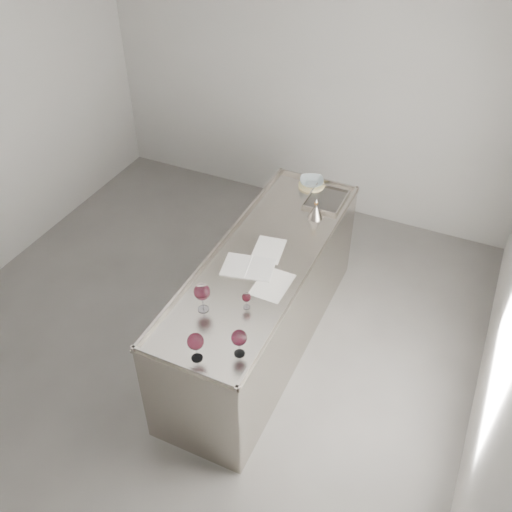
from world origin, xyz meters
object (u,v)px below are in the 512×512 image
at_px(counter, 263,301).
at_px(wine_glass_small, 247,298).
at_px(wine_glass_right, 239,338).
at_px(notebook, 248,267).
at_px(wine_glass_left, 202,293).
at_px(ceramic_bowl, 312,182).
at_px(wine_glass_middle, 196,342).
at_px(wine_funnel, 316,212).

xyz_separation_m(counter, wine_glass_small, (0.12, -0.55, 0.56)).
xyz_separation_m(wine_glass_right, notebook, (-0.31, 0.77, -0.14)).
height_order(wine_glass_left, ceramic_bowl, wine_glass_left).
distance_m(wine_glass_left, wine_glass_small, 0.30).
relative_size(wine_glass_middle, notebook, 0.49).
xyz_separation_m(counter, wine_funnel, (0.18, 0.64, 0.53)).
xyz_separation_m(wine_glass_middle, wine_funnel, (0.15, 1.72, -0.09)).
relative_size(wine_glass_middle, ceramic_bowl, 1.00).
bearing_deg(wine_glass_middle, ceramic_bowl, 91.38).
bearing_deg(notebook, wine_glass_left, -111.70).
distance_m(wine_glass_middle, wine_glass_right, 0.27).
bearing_deg(wine_glass_small, notebook, 113.98).
distance_m(notebook, ceramic_bowl, 1.24).
xyz_separation_m(wine_glass_small, notebook, (-0.17, 0.38, -0.08)).
bearing_deg(wine_glass_small, wine_glass_right, -70.59).
height_order(wine_glass_middle, wine_glass_right, wine_glass_middle).
distance_m(counter, ceramic_bowl, 1.20).
distance_m(wine_glass_left, ceramic_bowl, 1.77).
bearing_deg(ceramic_bowl, wine_glass_left, -93.94).
bearing_deg(notebook, wine_glass_middle, -96.67).
height_order(wine_glass_left, wine_glass_small, wine_glass_left).
bearing_deg(ceramic_bowl, wine_glass_middle, -88.62).
xyz_separation_m(wine_glass_left, notebook, (0.09, 0.52, -0.15)).
xyz_separation_m(counter, wine_glass_middle, (0.03, -1.08, 0.62)).
bearing_deg(notebook, wine_glass_small, -77.84).
relative_size(ceramic_bowl, wine_funnel, 1.11).
bearing_deg(wine_glass_middle, notebook, 95.16).
relative_size(wine_glass_right, wine_glass_small, 1.55).
bearing_deg(wine_glass_middle, counter, 91.67).
xyz_separation_m(wine_glass_left, wine_glass_right, (0.40, -0.25, -0.02)).
height_order(wine_glass_middle, notebook, wine_glass_middle).
xyz_separation_m(notebook, ceramic_bowl, (0.03, 1.24, 0.04)).
bearing_deg(wine_glass_left, counter, 78.32).
height_order(counter, wine_funnel, wine_funnel).
distance_m(counter, wine_glass_middle, 1.24).
bearing_deg(wine_glass_left, wine_glass_right, -32.06).
distance_m(counter, wine_glass_right, 1.15).
bearing_deg(wine_glass_right, wine_glass_middle, -147.15).
relative_size(wine_glass_left, notebook, 0.52).
distance_m(wine_glass_middle, notebook, 0.93).
bearing_deg(counter, ceramic_bowl, 91.08).
bearing_deg(wine_glass_middle, wine_glass_left, 113.77).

